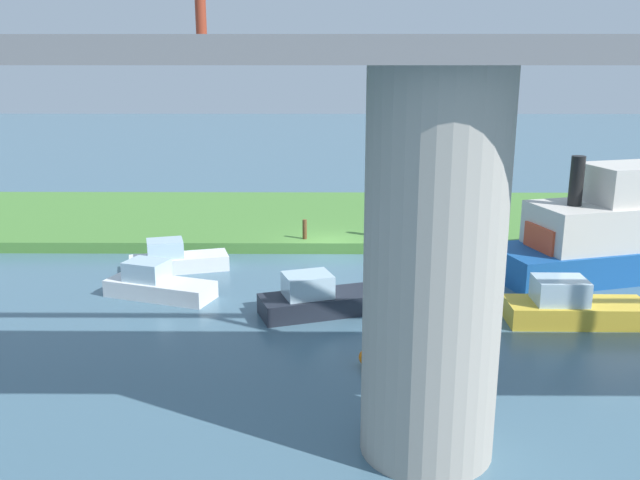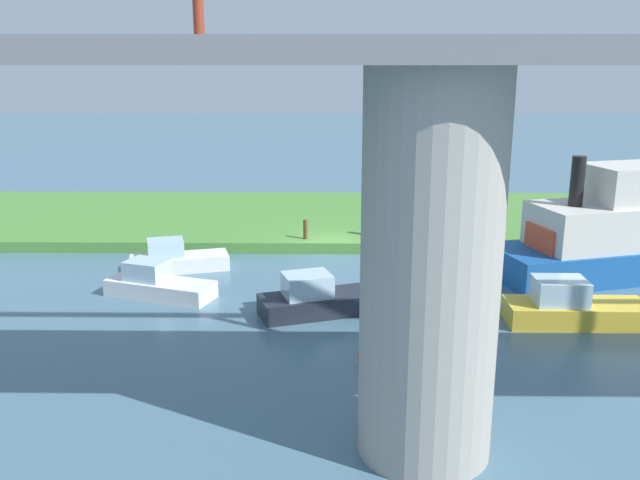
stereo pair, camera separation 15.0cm
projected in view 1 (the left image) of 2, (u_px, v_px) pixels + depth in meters
ground_plane at (329, 254)px, 30.58m from camera, size 160.00×160.00×0.00m
grassy_bank at (328, 218)px, 36.31m from camera, size 80.00×12.00×0.50m
bridge_pylon at (433, 270)px, 14.30m from camera, size 2.95×2.95×8.43m
bridge_span at (444, 38)px, 13.09m from camera, size 70.64×4.30×3.25m
person_on_bank at (377, 221)px, 31.55m from camera, size 0.51×0.51×1.39m
mooring_post at (305, 229)px, 31.12m from camera, size 0.20×0.20×0.90m
riverboat_paddlewheel at (620, 231)px, 27.30m from camera, size 10.16×5.73×4.93m
houseboat_blue at (176, 259)px, 28.13m from camera, size 4.23×2.46×1.33m
motorboat_white at (320, 299)px, 23.37m from camera, size 4.65×2.87×1.46m
motorboat_red at (572, 307)px, 22.53m from camera, size 4.64×1.70×1.54m
pontoon_yellow at (157, 284)px, 25.02m from camera, size 4.27×2.66×1.34m
marker_buoy at (367, 357)px, 19.45m from camera, size 0.50×0.50×0.50m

